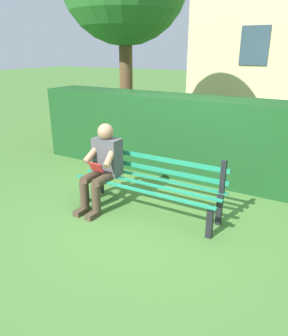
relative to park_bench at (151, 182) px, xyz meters
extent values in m
plane|color=#477533|center=(0.00, 0.07, -0.42)|extent=(60.00, 60.00, 0.00)
cube|color=black|center=(-0.93, 0.25, -0.21)|extent=(0.07, 0.07, 0.40)
cube|color=black|center=(0.93, 0.25, -0.21)|extent=(0.07, 0.07, 0.40)
cube|color=black|center=(-0.93, -0.10, -0.21)|extent=(0.07, 0.07, 0.40)
cube|color=black|center=(0.93, -0.10, -0.21)|extent=(0.07, 0.07, 0.40)
cube|color=#1E8460|center=(0.00, -0.15, 0.00)|extent=(2.02, 0.06, 0.02)
cube|color=#1E8460|center=(0.00, 0.07, 0.00)|extent=(2.02, 0.06, 0.02)
cube|color=#1E8460|center=(0.00, 0.30, 0.00)|extent=(2.02, 0.06, 0.02)
cube|color=black|center=(-0.93, -0.14, 0.22)|extent=(0.06, 0.06, 0.42)
cube|color=black|center=(0.93, -0.14, 0.22)|extent=(0.06, 0.06, 0.42)
cube|color=#1E8460|center=(0.00, -0.14, 0.14)|extent=(2.02, 0.02, 0.06)
cube|color=#1E8460|center=(0.00, -0.14, 0.30)|extent=(2.02, 0.02, 0.06)
cube|color=#4C4C51|center=(0.66, 0.05, 0.27)|extent=(0.38, 0.22, 0.52)
sphere|color=#A57A5B|center=(0.66, 0.07, 0.63)|extent=(0.22, 0.22, 0.22)
cylinder|color=#473828|center=(0.56, 0.26, 0.03)|extent=(0.13, 0.42, 0.13)
cylinder|color=#473828|center=(0.76, 0.26, 0.03)|extent=(0.13, 0.42, 0.13)
cylinder|color=#473828|center=(0.56, 0.47, -0.20)|extent=(0.12, 0.12, 0.42)
cylinder|color=#473828|center=(0.76, 0.47, -0.20)|extent=(0.12, 0.12, 0.42)
cube|color=#473828|center=(0.56, 0.55, -0.38)|extent=(0.10, 0.24, 0.07)
cube|color=#473828|center=(0.76, 0.55, -0.38)|extent=(0.10, 0.24, 0.07)
cylinder|color=#A57A5B|center=(0.51, 0.19, 0.33)|extent=(0.14, 0.32, 0.26)
cylinder|color=#A57A5B|center=(0.81, 0.19, 0.33)|extent=(0.14, 0.32, 0.26)
cube|color=#B22626|center=(0.66, 0.31, 0.19)|extent=(0.20, 0.07, 0.13)
cube|color=#19471E|center=(-0.19, -1.54, 0.26)|extent=(6.35, 0.75, 1.36)
sphere|color=#19471E|center=(1.40, -1.62, 0.67)|extent=(0.60, 0.60, 0.60)
cube|color=#334756|center=(0.51, -7.75, 1.78)|extent=(0.90, 0.04, 1.20)
cylinder|color=brown|center=(2.45, -3.20, 0.98)|extent=(0.31, 0.31, 2.80)
camera|label=1|loc=(-1.90, 3.45, 1.67)|focal=34.12mm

